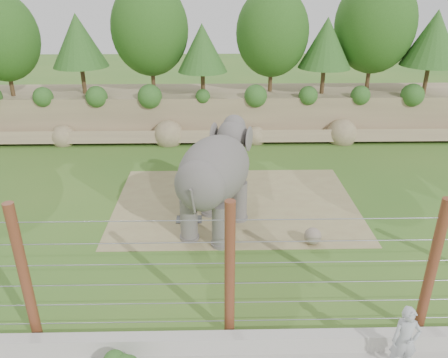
{
  "coord_description": "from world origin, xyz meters",
  "views": [
    {
      "loc": [
        -0.33,
        -13.29,
        8.53
      ],
      "look_at": [
        0.0,
        2.0,
        1.6
      ],
      "focal_mm": 35.0,
      "sensor_mm": 36.0,
      "label": 1
    }
  ],
  "objects_px": {
    "barrier_fence": "(230,273)",
    "zookeeper": "(405,340)",
    "elephant": "(215,184)",
    "stone_ball": "(313,236)"
  },
  "relations": [
    {
      "from": "stone_ball",
      "to": "zookeeper",
      "type": "relative_size",
      "value": 0.34
    },
    {
      "from": "elephant",
      "to": "zookeeper",
      "type": "xyz_separation_m",
      "value": [
        4.42,
        -6.66,
        -0.97
      ]
    },
    {
      "from": "stone_ball",
      "to": "zookeeper",
      "type": "bearing_deg",
      "value": -80.07
    },
    {
      "from": "elephant",
      "to": "stone_ball",
      "type": "relative_size",
      "value": 7.56
    },
    {
      "from": "barrier_fence",
      "to": "zookeeper",
      "type": "bearing_deg",
      "value": -16.11
    },
    {
      "from": "elephant",
      "to": "stone_ball",
      "type": "distance_m",
      "value": 3.95
    },
    {
      "from": "elephant",
      "to": "barrier_fence",
      "type": "distance_m",
      "value": 5.5
    },
    {
      "from": "barrier_fence",
      "to": "zookeeper",
      "type": "relative_size",
      "value": 11.27
    },
    {
      "from": "stone_ball",
      "to": "elephant",
      "type": "bearing_deg",
      "value": 161.64
    },
    {
      "from": "stone_ball",
      "to": "zookeeper",
      "type": "height_order",
      "value": "zookeeper"
    }
  ]
}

